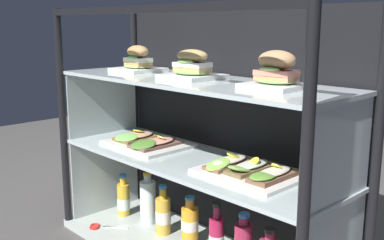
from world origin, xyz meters
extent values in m
cylinder|color=black|center=(-0.62, -0.20, 0.49)|extent=(0.03, 0.03, 0.99)
cylinder|color=black|center=(0.62, -0.20, 0.49)|extent=(0.03, 0.03, 0.99)
cylinder|color=black|center=(-0.62, 0.20, 0.49)|extent=(0.03, 0.03, 0.99)
cylinder|color=black|center=(0.62, 0.20, 0.49)|extent=(0.03, 0.03, 0.99)
cube|color=black|center=(0.00, -0.20, 0.97)|extent=(1.24, 0.03, 0.03)
cube|color=black|center=(0.00, 0.21, 0.51)|extent=(1.21, 0.01, 0.95)
cube|color=silver|center=(-0.60, 0.00, 0.22)|extent=(0.01, 0.37, 0.37)
cube|color=silver|center=(0.00, 0.00, 0.41)|extent=(1.23, 0.38, 0.01)
cube|color=silver|center=(-0.60, 0.00, 0.56)|extent=(0.01, 0.37, 0.29)
cube|color=silver|center=(0.60, 0.00, 0.56)|extent=(0.01, 0.37, 0.29)
cube|color=silver|center=(0.00, 0.00, 0.72)|extent=(1.23, 0.38, 0.01)
cube|color=white|center=(-0.36, 0.03, 0.73)|extent=(0.19, 0.19, 0.02)
ellipsoid|color=#9EC671|center=(-0.36, 0.03, 0.75)|extent=(0.13, 0.11, 0.01)
cube|color=tan|center=(-0.36, 0.03, 0.76)|extent=(0.12, 0.08, 0.02)
cube|color=beige|center=(-0.36, 0.03, 0.77)|extent=(0.12, 0.08, 0.02)
ellipsoid|color=#61AD4A|center=(-0.36, 0.00, 0.79)|extent=(0.07, 0.03, 0.02)
ellipsoid|color=#A07A48|center=(-0.36, 0.03, 0.81)|extent=(0.12, 0.08, 0.05)
cube|color=white|center=(-0.01, 0.01, 0.73)|extent=(0.20, 0.20, 0.02)
ellipsoid|color=#7EC061|center=(-0.01, 0.01, 0.75)|extent=(0.14, 0.12, 0.01)
cube|color=tan|center=(-0.01, 0.01, 0.76)|extent=(0.13, 0.09, 0.02)
cube|color=silver|center=(-0.01, 0.01, 0.78)|extent=(0.14, 0.09, 0.02)
ellipsoid|color=#9CC568|center=(-0.01, -0.03, 0.79)|extent=(0.08, 0.04, 0.01)
ellipsoid|color=#A08750|center=(-0.01, 0.01, 0.81)|extent=(0.14, 0.09, 0.05)
cube|color=white|center=(0.36, 0.02, 0.73)|extent=(0.18, 0.18, 0.02)
ellipsoid|color=#7DBB62|center=(0.36, 0.02, 0.75)|extent=(0.13, 0.11, 0.01)
cube|color=tan|center=(0.36, 0.02, 0.76)|extent=(0.13, 0.10, 0.02)
cube|color=#DF8470|center=(0.36, 0.02, 0.77)|extent=(0.13, 0.10, 0.02)
ellipsoid|color=#88B25F|center=(0.36, -0.02, 0.79)|extent=(0.08, 0.04, 0.02)
ellipsoid|color=#A77D53|center=(0.36, 0.02, 0.81)|extent=(0.13, 0.10, 0.06)
cube|color=white|center=(-0.28, 0.01, 0.42)|extent=(0.34, 0.27, 0.01)
cube|color=brown|center=(-0.35, 0.01, 0.44)|extent=(0.12, 0.19, 0.01)
ellipsoid|color=#7FC95E|center=(-0.35, -0.05, 0.45)|extent=(0.12, 0.11, 0.03)
ellipsoid|color=#E1AA8B|center=(-0.35, 0.01, 0.45)|extent=(0.10, 0.15, 0.02)
cylinder|color=yellow|center=(-0.36, 0.02, 0.46)|extent=(0.07, 0.06, 0.03)
cube|color=brown|center=(-0.22, 0.00, 0.44)|extent=(0.12, 0.21, 0.01)
ellipsoid|color=#538532|center=(-0.22, -0.06, 0.45)|extent=(0.11, 0.11, 0.03)
ellipsoid|color=pink|center=(-0.22, 0.00, 0.45)|extent=(0.10, 0.17, 0.02)
cylinder|color=#F1DA4B|center=(-0.21, 0.02, 0.46)|extent=(0.04, 0.04, 0.03)
cube|color=white|center=(0.27, 0.01, 0.42)|extent=(0.34, 0.27, 0.01)
cube|color=brown|center=(0.18, 0.01, 0.44)|extent=(0.08, 0.20, 0.01)
ellipsoid|color=#8BC84D|center=(0.18, -0.05, 0.45)|extent=(0.07, 0.10, 0.04)
ellipsoid|color=silver|center=(0.18, 0.01, 0.45)|extent=(0.07, 0.16, 0.02)
cylinder|color=#F0E349|center=(0.18, 0.03, 0.46)|extent=(0.07, 0.07, 0.02)
cube|color=brown|center=(0.27, 0.02, 0.44)|extent=(0.08, 0.20, 0.01)
ellipsoid|color=#92C35C|center=(0.27, -0.04, 0.45)|extent=(0.07, 0.10, 0.04)
ellipsoid|color=silver|center=(0.27, 0.02, 0.45)|extent=(0.07, 0.16, 0.02)
cylinder|color=yellow|center=(0.28, 0.03, 0.46)|extent=(0.05, 0.05, 0.03)
cube|color=brown|center=(0.37, 0.01, 0.44)|extent=(0.08, 0.20, 0.02)
ellipsoid|color=#669E38|center=(0.37, -0.05, 0.45)|extent=(0.07, 0.10, 0.02)
ellipsoid|color=white|center=(0.37, 0.01, 0.45)|extent=(0.07, 0.16, 0.01)
cylinder|color=yellow|center=(0.36, 0.04, 0.46)|extent=(0.04, 0.03, 0.03)
cylinder|color=gold|center=(-0.49, 0.02, 0.11)|extent=(0.06, 0.06, 0.15)
cylinder|color=white|center=(-0.49, 0.02, 0.09)|extent=(0.06, 0.06, 0.05)
cylinder|color=gold|center=(-0.49, 0.02, 0.20)|extent=(0.03, 0.03, 0.04)
cylinder|color=#2B6FB7|center=(-0.49, 0.02, 0.23)|extent=(0.03, 0.03, 0.01)
cylinder|color=white|center=(-0.34, 0.05, 0.13)|extent=(0.07, 0.07, 0.20)
cylinder|color=silver|center=(-0.34, 0.05, 0.12)|extent=(0.07, 0.07, 0.07)
cylinder|color=silver|center=(-0.34, 0.05, 0.24)|extent=(0.03, 0.03, 0.03)
cylinder|color=gold|center=(-0.34, 0.05, 0.27)|extent=(0.04, 0.04, 0.01)
cylinder|color=gold|center=(-0.21, 0.03, 0.11)|extent=(0.07, 0.07, 0.16)
cylinder|color=white|center=(-0.21, 0.03, 0.11)|extent=(0.07, 0.07, 0.05)
cylinder|color=gold|center=(-0.21, 0.03, 0.21)|extent=(0.03, 0.03, 0.05)
cylinder|color=#2871B8|center=(-0.21, 0.03, 0.24)|extent=(0.03, 0.03, 0.01)
cylinder|color=gold|center=(-0.06, 0.04, 0.11)|extent=(0.07, 0.07, 0.15)
cylinder|color=white|center=(-0.06, 0.04, 0.12)|extent=(0.07, 0.07, 0.04)
cylinder|color=orange|center=(-0.06, 0.04, 0.21)|extent=(0.04, 0.04, 0.04)
cylinder|color=teal|center=(-0.06, 0.04, 0.23)|extent=(0.04, 0.04, 0.01)
cylinder|color=#A01A3C|center=(0.09, 0.05, 0.11)|extent=(0.06, 0.06, 0.15)
cylinder|color=white|center=(0.09, 0.05, 0.10)|extent=(0.06, 0.06, 0.05)
cylinder|color=maroon|center=(0.09, 0.05, 0.21)|extent=(0.03, 0.03, 0.05)
cylinder|color=black|center=(0.09, 0.05, 0.24)|extent=(0.03, 0.03, 0.02)
cylinder|color=#9B2445|center=(0.23, 0.04, 0.23)|extent=(0.04, 0.04, 0.03)
cylinder|color=#316BB7|center=(0.23, 0.04, 0.25)|extent=(0.04, 0.04, 0.01)
cylinder|color=#9D2541|center=(0.37, 0.01, 0.22)|extent=(0.03, 0.03, 0.03)
cylinder|color=black|center=(0.37, 0.01, 0.25)|extent=(0.04, 0.04, 0.01)
cube|color=silver|center=(-0.41, -0.08, 0.04)|extent=(0.07, 0.11, 0.00)
torus|color=red|center=(-0.46, -0.17, 0.04)|extent=(0.06, 0.06, 0.01)
cube|color=silver|center=(-0.39, -0.09, 0.04)|extent=(0.10, 0.08, 0.00)
torus|color=red|center=(-0.47, -0.15, 0.04)|extent=(0.06, 0.06, 0.01)
cylinder|color=silver|center=(-0.43, -0.12, 0.04)|extent=(0.01, 0.01, 0.01)
camera|label=1|loc=(1.22, -1.16, 0.92)|focal=42.95mm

